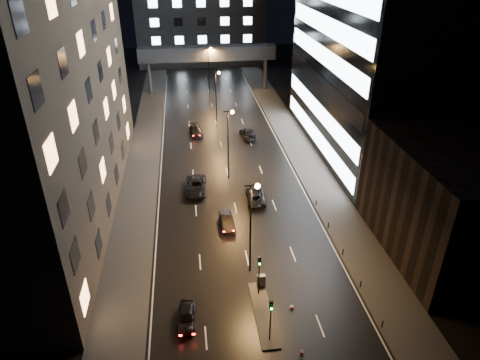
{
  "coord_description": "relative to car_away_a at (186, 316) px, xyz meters",
  "views": [
    {
      "loc": [
        -5.45,
        -25.46,
        29.22
      ],
      "look_at": [
        0.57,
        20.0,
        4.0
      ],
      "focal_mm": 32.0,
      "sensor_mm": 36.0,
      "label": 1
    }
  ],
  "objects": [
    {
      "name": "car_toward_b",
      "position": [
        11.47,
        40.14,
        0.14
      ],
      "size": [
        2.68,
        5.62,
        1.58
      ],
      "primitive_type": "imported",
      "rotation": [
        0.0,
        0.0,
        3.23
      ],
      "color": "black",
      "rests_on": "ground"
    },
    {
      "name": "skybridge",
      "position": [
        6.56,
        68.01,
        7.69
      ],
      "size": [
        30.0,
        3.0,
        10.0
      ],
      "color": "#333335",
      "rests_on": "ground"
    },
    {
      "name": "median_island",
      "position": [
        6.86,
        0.01,
        -0.58
      ],
      "size": [
        1.6,
        8.0,
        0.15
      ],
      "primitive_type": "cube",
      "color": "#383533",
      "rests_on": "ground"
    },
    {
      "name": "cone_a",
      "position": [
        9.2,
        -4.65,
        -0.41
      ],
      "size": [
        0.37,
        0.37,
        0.49
      ],
      "primitive_type": "cone",
      "rotation": [
        0.0,
        0.0,
        -0.16
      ],
      "color": "#FC400D",
      "rests_on": "ground"
    },
    {
      "name": "streetlight_mid_a",
      "position": [
        6.72,
        26.01,
        5.85
      ],
      "size": [
        1.45,
        0.5,
        10.15
      ],
      "color": "black",
      "rests_on": "ground"
    },
    {
      "name": "sidewalk_left",
      "position": [
        -5.94,
        33.01,
        -0.58
      ],
      "size": [
        5.0,
        110.0,
        0.15
      ],
      "primitive_type": "cube",
      "color": "#383533",
      "rests_on": "ground"
    },
    {
      "name": "utility_cabinet",
      "position": [
        7.26,
        3.5,
        0.14
      ],
      "size": [
        0.81,
        0.52,
        1.29
      ],
      "primitive_type": "cube",
      "rotation": [
        0.0,
        0.0,
        0.1
      ],
      "color": "#545356",
      "rests_on": "median_island"
    },
    {
      "name": "car_away_c",
      "position": [
        1.76,
        22.8,
        0.17
      ],
      "size": [
        3.14,
        6.07,
        1.64
      ],
      "primitive_type": "imported",
      "rotation": [
        0.0,
        0.0,
        -0.07
      ],
      "color": "black",
      "rests_on": "ground"
    },
    {
      "name": "building_right_glass",
      "position": [
        31.56,
        34.01,
        21.85
      ],
      "size": [
        20.0,
        36.0,
        45.0
      ],
      "primitive_type": "cube",
      "color": "black",
      "rests_on": "ground"
    },
    {
      "name": "sidewalk_right",
      "position": [
        19.06,
        33.01,
        -0.58
      ],
      "size": [
        5.0,
        110.0,
        0.15
      ],
      "primitive_type": "cube",
      "color": "#383533",
      "rests_on": "ground"
    },
    {
      "name": "streetlight_far",
      "position": [
        6.72,
        66.01,
        5.85
      ],
      "size": [
        1.45,
        0.5,
        10.15
      ],
      "color": "black",
      "rests_on": "ground"
    },
    {
      "name": "car_away_b",
      "position": [
        5.06,
        14.2,
        0.04
      ],
      "size": [
        1.77,
        4.27,
        1.37
      ],
      "primitive_type": "imported",
      "rotation": [
        0.0,
        0.0,
        0.08
      ],
      "color": "black",
      "rests_on": "ground"
    },
    {
      "name": "ground",
      "position": [
        6.56,
        38.01,
        -0.65
      ],
      "size": [
        160.0,
        160.0,
        0.0
      ],
      "primitive_type": "plane",
      "color": "black",
      "rests_on": "ground"
    },
    {
      "name": "car_away_d",
      "position": [
        2.62,
        42.63,
        0.06
      ],
      "size": [
        2.56,
        5.08,
        1.41
      ],
      "primitive_type": "imported",
      "rotation": [
        0.0,
        0.0,
        0.12
      ],
      "color": "black",
      "rests_on": "ground"
    },
    {
      "name": "building_far",
      "position": [
        6.56,
        96.01,
        11.85
      ],
      "size": [
        34.0,
        14.0,
        25.0
      ],
      "primitive_type": "cube",
      "color": "#333335",
      "rests_on": "ground"
    },
    {
      "name": "streetlight_near",
      "position": [
        6.72,
        6.01,
        5.85
      ],
      "size": [
        1.45,
        0.5,
        10.15
      ],
      "color": "black",
      "rests_on": "ground"
    },
    {
      "name": "building_left",
      "position": [
        -15.94,
        22.01,
        19.35
      ],
      "size": [
        15.0,
        48.0,
        40.0
      ],
      "primitive_type": "cube",
      "color": "#2D2319",
      "rests_on": "ground"
    },
    {
      "name": "building_right_low",
      "position": [
        26.56,
        7.01,
        5.35
      ],
      "size": [
        10.0,
        18.0,
        12.0
      ],
      "primitive_type": "cube",
      "color": "black",
      "rests_on": "ground"
    },
    {
      "name": "streetlight_mid_b",
      "position": [
        6.72,
        46.01,
        5.85
      ],
      "size": [
        1.45,
        0.5,
        10.15
      ],
      "color": "black",
      "rests_on": "ground"
    },
    {
      "name": "car_toward_a",
      "position": [
        9.35,
        19.44,
        0.04
      ],
      "size": [
        2.57,
        5.09,
        1.38
      ],
      "primitive_type": "imported",
      "rotation": [
        0.0,
        0.0,
        3.08
      ],
      "color": "black",
      "rests_on": "ground"
    },
    {
      "name": "cone_b",
      "position": [
        9.56,
        0.31,
        -0.42
      ],
      "size": [
        0.39,
        0.39,
        0.46
      ],
      "primitive_type": "cone",
      "rotation": [
        0.0,
        0.0,
        0.02
      ],
      "color": "red",
      "rests_on": "ground"
    },
    {
      "name": "car_away_a",
      "position": [
        0.0,
        0.0,
        0.0
      ],
      "size": [
        1.81,
        3.93,
        1.3
      ],
      "primitive_type": "imported",
      "rotation": [
        0.0,
        0.0,
        -0.07
      ],
      "color": "black",
      "rests_on": "ground"
    },
    {
      "name": "traffic_signal_near",
      "position": [
        6.86,
        2.5,
        2.44
      ],
      "size": [
        0.28,
        0.34,
        4.4
      ],
      "color": "black",
      "rests_on": "median_island"
    },
    {
      "name": "bollard_row",
      "position": [
        16.76,
        4.51,
        -0.2
      ],
      "size": [
        0.12,
        25.12,
        0.9
      ],
      "color": "black",
      "rests_on": "ground"
    },
    {
      "name": "traffic_signal_far",
      "position": [
        6.86,
        -3.0,
        2.44
      ],
      "size": [
        0.28,
        0.34,
        4.4
      ],
      "color": "black",
      "rests_on": "median_island"
    }
  ]
}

